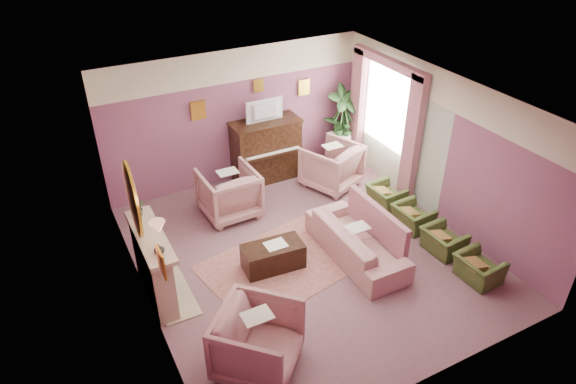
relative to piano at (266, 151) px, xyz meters
name	(u,v)px	position (x,y,z in m)	size (l,w,h in m)	color
floor	(307,253)	(-0.50, -2.68, -0.65)	(5.50, 6.00, 0.01)	#7D555C
ceiling	(311,102)	(-0.50, -2.68, 2.15)	(5.50, 6.00, 0.01)	white
wall_back	(236,117)	(-0.50, 0.32, 0.75)	(5.50, 0.02, 2.80)	#6F4868
wall_front	(437,302)	(-0.50, -5.68, 0.75)	(5.50, 0.02, 2.80)	#6F4868
wall_left	(137,232)	(-3.25, -2.68, 0.75)	(0.02, 6.00, 2.80)	#6F4868
wall_right	(441,148)	(2.25, -2.68, 0.75)	(0.02, 6.00, 2.80)	#6F4868
picture_rail_band	(234,66)	(-0.50, 0.31, 1.82)	(5.50, 0.01, 0.65)	beige
stripe_panel	(394,137)	(2.23, -1.38, 0.42)	(0.01, 3.00, 2.15)	#B1BEA3
fireplace_surround	(153,267)	(-3.09, -2.48, -0.10)	(0.30, 1.40, 1.10)	#C5B28A
fireplace_inset	(161,273)	(-2.99, -2.48, -0.25)	(0.18, 0.72, 0.68)	black
fire_ember	(165,281)	(-2.95, -2.48, -0.43)	(0.06, 0.54, 0.10)	#FF3400
mantel_shelf	(150,236)	(-3.06, -2.48, 0.47)	(0.40, 1.55, 0.07)	#C5B28A
hearth	(171,289)	(-2.89, -2.48, -0.64)	(0.55, 1.50, 0.02)	#C5B28A
mirror_frame	(133,200)	(-3.20, -2.48, 1.15)	(0.04, 0.72, 1.20)	gold
mirror_glass	(135,199)	(-3.17, -2.48, 1.15)	(0.01, 0.60, 1.06)	white
sconce_shade	(158,227)	(-3.12, -3.53, 1.33)	(0.20, 0.20, 0.16)	tan
piano	(266,151)	(0.00, 0.00, 0.00)	(1.40, 0.60, 1.30)	black
piano_keyshelf	(273,155)	(0.00, -0.35, 0.07)	(1.30, 0.12, 0.06)	black
piano_keys	(273,153)	(0.00, -0.35, 0.11)	(1.20, 0.08, 0.02)	white
piano_top	(265,122)	(0.00, 0.00, 0.66)	(1.45, 0.65, 0.04)	black
television	(266,110)	(0.00, -0.05, 0.95)	(0.80, 0.12, 0.48)	black
print_back_left	(198,110)	(-1.30, 0.28, 1.07)	(0.30, 0.03, 0.38)	gold
print_back_right	(304,87)	(1.05, 0.28, 1.13)	(0.26, 0.03, 0.34)	gold
print_back_mid	(259,86)	(0.00, 0.28, 1.35)	(0.22, 0.03, 0.26)	gold
print_left_wall	(161,263)	(-3.21, -3.88, 1.07)	(0.03, 0.28, 0.36)	gold
window_blind	(388,104)	(2.20, -1.13, 1.05)	(0.03, 1.40, 1.80)	silver
curtain_left	(412,141)	(2.12, -2.05, 0.65)	(0.16, 0.34, 2.60)	#A5606B
curtain_right	(357,107)	(2.12, -0.21, 0.65)	(0.16, 0.34, 2.60)	#A5606B
pelmet	(389,62)	(2.12, -1.13, 1.91)	(0.16, 2.20, 0.16)	#A5606B
mantel_plant	(140,208)	(-3.05, -1.93, 0.64)	(0.16, 0.16, 0.28)	#244D21
mantel_vase	(159,249)	(-3.05, -2.98, 0.58)	(0.16, 0.16, 0.16)	beige
area_rug	(281,265)	(-1.05, -2.76, -0.64)	(2.50, 1.80, 0.01)	#A56359
coffee_table	(273,256)	(-1.19, -2.74, -0.43)	(1.00, 0.50, 0.45)	black
table_paper	(276,245)	(-1.14, -2.74, -0.20)	(0.35, 0.28, 0.01)	white
sofa	(357,236)	(0.20, -3.13, -0.22)	(0.71, 2.12, 0.86)	tan
sofa_throw	(377,221)	(0.60, -3.13, -0.05)	(0.11, 1.60, 0.59)	#A5606B
floral_armchair_left	(229,191)	(-1.23, -0.92, -0.13)	(1.01, 1.01, 1.05)	tan
floral_armchair_right	(332,164)	(1.06, -0.92, -0.13)	(1.01, 1.01, 1.05)	tan
floral_armchair_front	(258,339)	(-2.26, -4.48, -0.13)	(1.01, 1.01, 1.05)	tan
olive_chair_a	(479,265)	(1.60, -4.55, -0.35)	(0.48, 0.68, 0.59)	#425523
olive_chair_b	(444,238)	(1.60, -3.73, -0.35)	(0.48, 0.68, 0.59)	#425523
olive_chair_c	(413,214)	(1.60, -2.91, -0.35)	(0.48, 0.68, 0.59)	#425523
olive_chair_d	(386,193)	(1.60, -2.09, -0.35)	(0.48, 0.68, 0.59)	#425523
side_table	(339,149)	(1.73, -0.15, -0.30)	(0.52, 0.52, 0.70)	#EFE9CF
side_plant_big	(340,128)	(1.73, -0.15, 0.22)	(0.30, 0.30, 0.34)	#244D21
side_plant_small	(347,130)	(1.85, -0.25, 0.19)	(0.16, 0.16, 0.28)	#244D21
palm_pot	(341,152)	(1.88, -0.03, -0.48)	(0.34, 0.34, 0.34)	#90543F
palm_plant	(343,117)	(1.88, -0.03, 0.41)	(0.76, 0.76, 1.44)	#244D21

